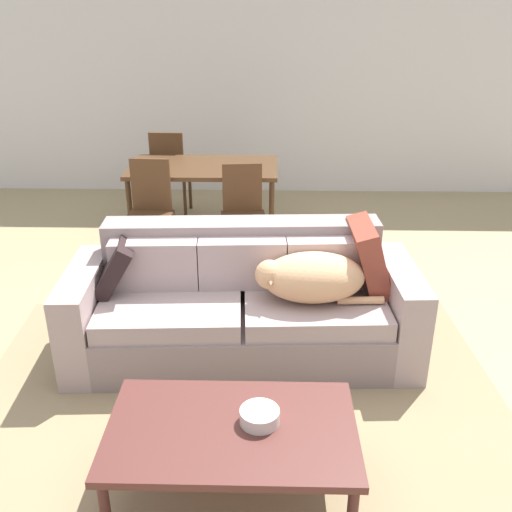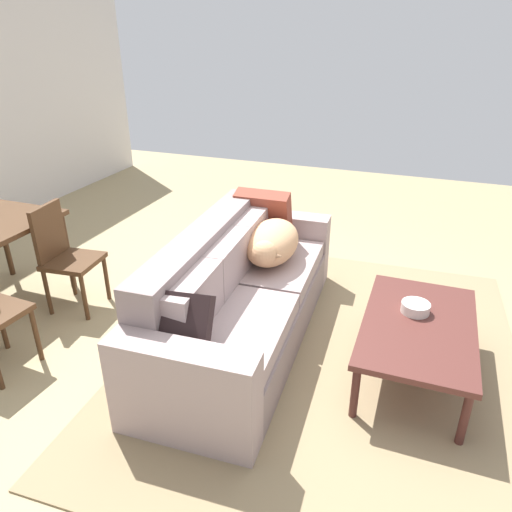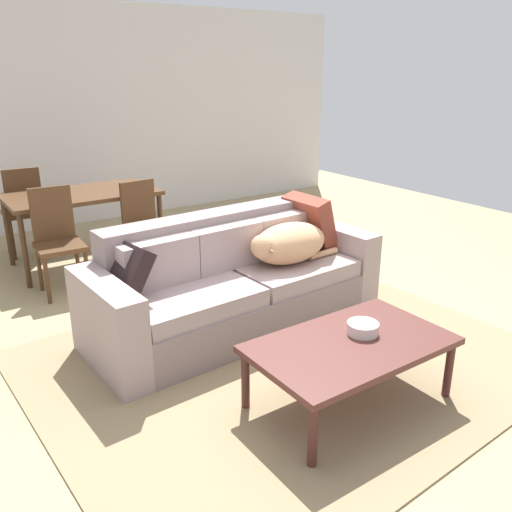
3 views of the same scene
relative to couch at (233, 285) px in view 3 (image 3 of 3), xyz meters
name	(u,v)px [view 3 (image 3 of 3)]	position (x,y,z in m)	size (l,w,h in m)	color
ground_plane	(260,339)	(0.03, -0.32, -0.34)	(10.00, 10.00, 0.00)	tan
back_partition	(76,116)	(0.03, 3.68, 1.01)	(8.00, 0.12, 2.70)	silver
area_rug	(286,359)	(0.00, -0.67, -0.33)	(3.25, 2.69, 0.01)	#947E5A
couch	(233,285)	(0.00, 0.00, 0.00)	(2.34, 0.98, 0.87)	gray
dog_on_left_cushion	(288,243)	(0.44, -0.11, 0.29)	(0.83, 0.43, 0.32)	tan
throw_pillow_by_left_arm	(125,271)	(-0.85, 0.01, 0.30)	(0.11, 0.38, 0.38)	black
throw_pillow_by_right_arm	(310,223)	(0.84, 0.10, 0.34)	(0.14, 0.47, 0.47)	brown
coffee_table	(351,348)	(0.01, -1.28, 0.04)	(1.19, 0.71, 0.42)	#542924
bowl_on_coffee_table	(363,328)	(0.14, -1.25, 0.11)	(0.19, 0.19, 0.07)	silver
dining_table	(82,199)	(-0.48, 2.08, 0.34)	(1.45, 0.83, 0.75)	#4B2F1B
dining_chair_near_left	(57,236)	(-0.91, 1.48, 0.18)	(0.42, 0.42, 0.95)	#4B2F1B
dining_chair_near_right	(145,223)	(-0.06, 1.51, 0.15)	(0.44, 0.44, 0.90)	#4B2F1B
dining_chair_far_left	(24,207)	(-0.92, 2.69, 0.19)	(0.42, 0.42, 0.96)	#4B2F1B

